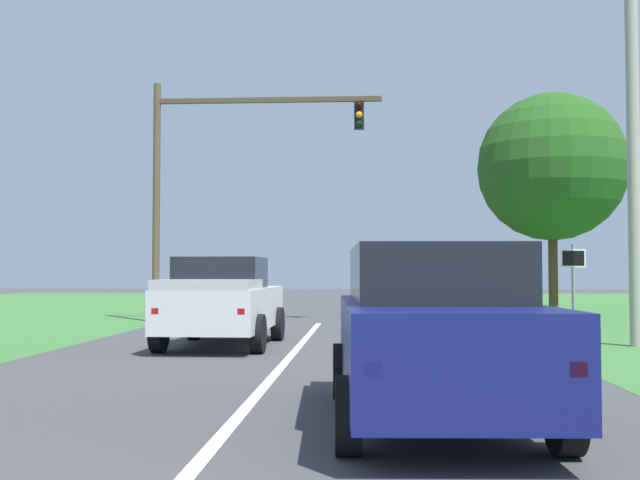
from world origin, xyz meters
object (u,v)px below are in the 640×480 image
(pickup_truck_lead, at_px, (222,301))
(oak_tree_right, at_px, (552,167))
(traffic_light, at_px, (214,164))
(keep_moving_sign, at_px, (573,278))
(utility_pole_right, at_px, (633,130))
(red_suv_near, at_px, (432,329))

(pickup_truck_lead, xyz_separation_m, oak_tree_right, (10.50, 13.40, 4.74))
(traffic_light, height_order, keep_moving_sign, traffic_light)
(pickup_truck_lead, height_order, traffic_light, traffic_light)
(keep_moving_sign, distance_m, utility_pole_right, 3.76)
(red_suv_near, distance_m, pickup_truck_lead, 9.14)
(pickup_truck_lead, bearing_deg, oak_tree_right, 51.92)
(pickup_truck_lead, bearing_deg, utility_pole_right, 3.14)
(traffic_light, distance_m, utility_pole_right, 13.36)
(keep_moving_sign, relative_size, utility_pole_right, 0.24)
(utility_pole_right, bearing_deg, pickup_truck_lead, -176.86)
(red_suv_near, xyz_separation_m, pickup_truck_lead, (-3.89, 8.27, -0.02))
(keep_moving_sign, height_order, oak_tree_right, oak_tree_right)
(red_suv_near, height_order, keep_moving_sign, keep_moving_sign)
(traffic_light, bearing_deg, utility_pole_right, -34.91)
(red_suv_near, distance_m, traffic_light, 17.88)
(keep_moving_sign, bearing_deg, traffic_light, 148.32)
(pickup_truck_lead, bearing_deg, keep_moving_sign, 13.60)
(pickup_truck_lead, height_order, oak_tree_right, oak_tree_right)
(traffic_light, bearing_deg, pickup_truck_lead, -77.59)
(pickup_truck_lead, relative_size, keep_moving_sign, 2.09)
(traffic_light, distance_m, oak_tree_right, 13.37)
(utility_pole_right, bearing_deg, keep_moving_sign, 123.06)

